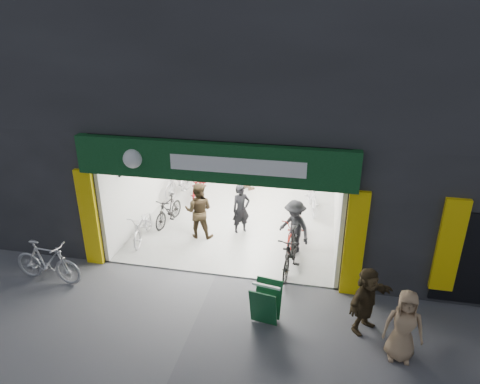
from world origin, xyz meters
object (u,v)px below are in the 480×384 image
(bike_left_front, at_px, (143,226))
(pedestrian_near, at_px, (404,326))
(bike_right_front, at_px, (291,251))
(sandwich_board, at_px, (266,302))
(parked_bike, at_px, (47,262))

(bike_left_front, bearing_deg, pedestrian_near, -34.12)
(bike_left_front, xyz_separation_m, pedestrian_near, (6.63, -3.29, 0.31))
(bike_right_front, xyz_separation_m, sandwich_board, (-0.33, -2.04, -0.07))
(bike_left_front, bearing_deg, bike_right_front, -17.57)
(pedestrian_near, bearing_deg, bike_left_front, 156.07)
(parked_bike, bearing_deg, bike_left_front, -26.30)
(parked_bike, xyz_separation_m, sandwich_board, (5.39, -0.40, -0.05))
(pedestrian_near, bearing_deg, bike_right_front, 134.94)
(sandwich_board, bearing_deg, bike_right_front, 90.08)
(sandwich_board, bearing_deg, pedestrian_near, -1.52)
(bike_left_front, xyz_separation_m, bike_right_front, (4.30, -0.75, 0.12))
(bike_left_front, height_order, parked_bike, parked_bike)
(pedestrian_near, relative_size, sandwich_board, 1.68)
(bike_right_front, height_order, parked_bike, bike_right_front)
(parked_bike, bearing_deg, bike_right_front, -69.58)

